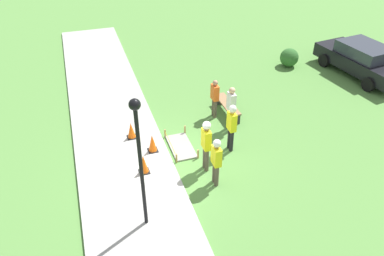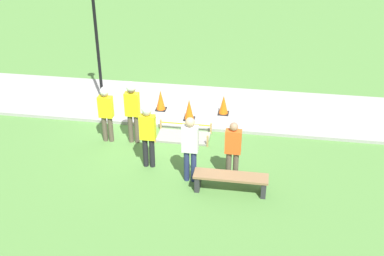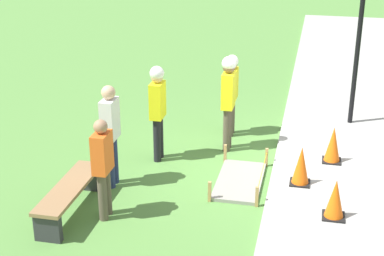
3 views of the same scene
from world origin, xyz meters
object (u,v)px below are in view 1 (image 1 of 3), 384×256
(bystander_in_gray_shirt, at_px, (231,106))
(traffic_cone_sidewalk_edge, at_px, (144,164))
(parked_car_black, at_px, (363,59))
(worker_trainee, at_px, (206,141))
(traffic_cone_near_patch, at_px, (131,130))
(park_bench, at_px, (227,106))
(lamppost_near, at_px, (139,148))
(bystander_in_orange_shirt, at_px, (215,97))
(worker_supervisor, at_px, (232,124))
(worker_assistant, at_px, (216,159))
(traffic_cone_far_patch, at_px, (152,143))

(bystander_in_gray_shirt, bearing_deg, traffic_cone_sidewalk_edge, -66.88)
(parked_car_black, bearing_deg, bystander_in_gray_shirt, -80.28)
(worker_trainee, distance_m, parked_car_black, 10.47)
(parked_car_black, bearing_deg, traffic_cone_near_patch, -87.84)
(traffic_cone_sidewalk_edge, bearing_deg, bystander_in_gray_shirt, 113.12)
(park_bench, relative_size, lamppost_near, 0.46)
(worker_trainee, relative_size, bystander_in_orange_shirt, 1.16)
(bystander_in_gray_shirt, xyz_separation_m, parked_car_black, (-2.44, 7.85, -0.24))
(worker_supervisor, bearing_deg, park_bench, 160.24)
(worker_trainee, bearing_deg, bystander_in_orange_shirt, 154.32)
(worker_assistant, xyz_separation_m, bystander_in_orange_shirt, (-3.71, 1.37, -0.10))
(worker_trainee, relative_size, bystander_in_gray_shirt, 1.04)
(worker_assistant, xyz_separation_m, lamppost_near, (0.98, -2.43, 1.68))
(traffic_cone_far_patch, distance_m, worker_supervisor, 2.81)
(traffic_cone_near_patch, height_order, bystander_in_orange_shirt, bystander_in_orange_shirt)
(worker_supervisor, height_order, worker_trainee, worker_trainee)
(traffic_cone_near_patch, height_order, lamppost_near, lamppost_near)
(worker_assistant, xyz_separation_m, parked_car_black, (-5.11, 9.46, -0.22))
(bystander_in_gray_shirt, bearing_deg, parked_car_black, 107.25)
(worker_supervisor, xyz_separation_m, bystander_in_orange_shirt, (-2.22, 0.24, -0.18))
(traffic_cone_near_patch, xyz_separation_m, traffic_cone_sidewalk_edge, (2.03, 0.03, 0.02))
(worker_assistant, relative_size, worker_trainee, 0.91)
(traffic_cone_near_patch, relative_size, park_bench, 0.35)
(park_bench, relative_size, worker_supervisor, 1.00)
(traffic_cone_far_patch, height_order, bystander_in_gray_shirt, bystander_in_gray_shirt)
(traffic_cone_sidewalk_edge, height_order, lamppost_near, lamppost_near)
(traffic_cone_near_patch, xyz_separation_m, worker_trainee, (2.38, 2.02, 0.72))
(bystander_in_orange_shirt, bearing_deg, worker_supervisor, -6.07)
(traffic_cone_far_patch, relative_size, bystander_in_orange_shirt, 0.42)
(traffic_cone_near_patch, bearing_deg, lamppost_near, -4.88)
(traffic_cone_sidewalk_edge, bearing_deg, parked_car_black, 109.16)
(traffic_cone_near_patch, xyz_separation_m, park_bench, (-0.59, 4.01, -0.07))
(worker_supervisor, bearing_deg, parked_car_black, 113.49)
(traffic_cone_sidewalk_edge, height_order, worker_assistant, worker_assistant)
(park_bench, bearing_deg, worker_assistant, -27.40)
(worker_supervisor, distance_m, bystander_in_orange_shirt, 2.24)
(traffic_cone_sidewalk_edge, bearing_deg, bystander_in_orange_shirt, 127.29)
(bystander_in_orange_shirt, height_order, bystander_in_gray_shirt, bystander_in_gray_shirt)
(worker_supervisor, bearing_deg, lamppost_near, -55.18)
(traffic_cone_far_patch, relative_size, park_bench, 0.37)
(bystander_in_gray_shirt, distance_m, parked_car_black, 8.22)
(worker_assistant, relative_size, bystander_in_gray_shirt, 0.95)
(traffic_cone_sidewalk_edge, xyz_separation_m, lamppost_near, (2.10, -0.38, 2.25))
(traffic_cone_near_patch, distance_m, bystander_in_orange_shirt, 3.53)
(bystander_in_orange_shirt, bearing_deg, traffic_cone_sidewalk_edge, -52.71)
(traffic_cone_sidewalk_edge, relative_size, parked_car_black, 0.14)
(parked_car_black, bearing_deg, traffic_cone_sidewalk_edge, -78.36)
(bystander_in_gray_shirt, bearing_deg, worker_trainee, -41.02)
(traffic_cone_far_patch, distance_m, traffic_cone_sidewalk_edge, 1.14)
(parked_car_black, bearing_deg, worker_trainee, -72.95)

